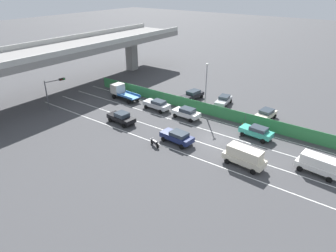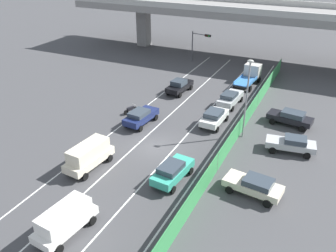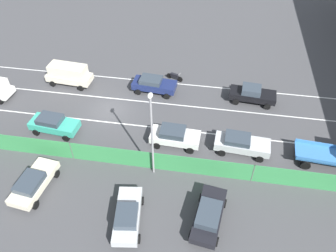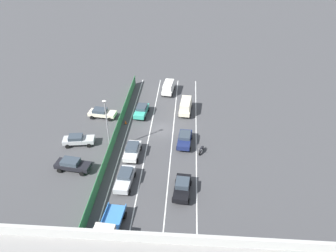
{
  "view_description": "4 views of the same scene",
  "coord_description": "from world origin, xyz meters",
  "px_view_note": "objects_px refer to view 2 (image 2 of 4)",
  "views": [
    {
      "loc": [
        -31.84,
        -15.48,
        19.14
      ],
      "look_at": [
        -1.81,
        6.48,
        0.87
      ],
      "focal_mm": 32.07,
      "sensor_mm": 36.0,
      "label": 1
    },
    {
      "loc": [
        13.8,
        -25.8,
        17.59
      ],
      "look_at": [
        1.05,
        0.66,
        2.22
      ],
      "focal_mm": 38.09,
      "sensor_mm": 36.0,
      "label": 2
    },
    {
      "loc": [
        23.82,
        9.6,
        21.3
      ],
      "look_at": [
        2.63,
        6.17,
        1.17
      ],
      "focal_mm": 35.73,
      "sensor_mm": 36.0,
      "label": 3
    },
    {
      "loc": [
        -3.83,
        42.44,
        28.21
      ],
      "look_at": [
        -1.08,
        1.62,
        1.71
      ],
      "focal_mm": 34.96,
      "sensor_mm": 36.0,
      "label": 4
    }
  ],
  "objects_px": {
    "car_sedan_black": "(179,86)",
    "traffic_cone": "(209,166)",
    "parked_sedan_dark": "(291,117)",
    "flatbed_truck_blue": "(250,74)",
    "car_sedan_silver": "(230,98)",
    "car_taxi_teal": "(172,171)",
    "traffic_light": "(199,41)",
    "parked_sedan_cream": "(254,185)",
    "street_lamp": "(247,93)",
    "car_van_white": "(65,219)",
    "car_van_cream": "(89,155)",
    "car_sedan_white": "(214,117)",
    "parked_wagon_silver": "(292,144)",
    "motorcycle": "(131,109)",
    "car_sedan_navy": "(141,116)"
  },
  "relations": [
    {
      "from": "car_taxi_teal",
      "to": "parked_sedan_cream",
      "type": "xyz_separation_m",
      "value": [
        6.43,
        1.11,
        -0.06
      ]
    },
    {
      "from": "car_sedan_silver",
      "to": "car_sedan_black",
      "type": "xyz_separation_m",
      "value": [
        -7.1,
        1.08,
        -0.0
      ]
    },
    {
      "from": "car_van_white",
      "to": "car_sedan_silver",
      "type": "height_order",
      "value": "car_van_white"
    },
    {
      "from": "car_sedan_navy",
      "to": "traffic_cone",
      "type": "height_order",
      "value": "car_sedan_navy"
    },
    {
      "from": "car_sedan_black",
      "to": "parked_wagon_silver",
      "type": "distance_m",
      "value": 17.73
    },
    {
      "from": "parked_sedan_cream",
      "to": "street_lamp",
      "type": "distance_m",
      "value": 10.02
    },
    {
      "from": "car_sedan_navy",
      "to": "parked_sedan_cream",
      "type": "relative_size",
      "value": 0.99
    },
    {
      "from": "car_sedan_white",
      "to": "parked_sedan_cream",
      "type": "xyz_separation_m",
      "value": [
        6.66,
        -9.86,
        -0.07
      ]
    },
    {
      "from": "car_sedan_black",
      "to": "parked_sedan_cream",
      "type": "distance_m",
      "value": 21.57
    },
    {
      "from": "car_van_cream",
      "to": "flatbed_truck_blue",
      "type": "distance_m",
      "value": 27.33
    },
    {
      "from": "car_van_cream",
      "to": "car_sedan_white",
      "type": "bearing_deg",
      "value": 60.24
    },
    {
      "from": "car_sedan_black",
      "to": "parked_wagon_silver",
      "type": "height_order",
      "value": "car_sedan_black"
    },
    {
      "from": "car_sedan_silver",
      "to": "motorcycle",
      "type": "xyz_separation_m",
      "value": [
        -9.53,
        -7.09,
        -0.46
      ]
    },
    {
      "from": "car_taxi_teal",
      "to": "parked_sedan_cream",
      "type": "height_order",
      "value": "car_taxi_teal"
    },
    {
      "from": "parked_sedan_dark",
      "to": "flatbed_truck_blue",
      "type": "bearing_deg",
      "value": 123.73
    },
    {
      "from": "flatbed_truck_blue",
      "to": "traffic_cone",
      "type": "bearing_deg",
      "value": -84.56
    },
    {
      "from": "car_sedan_navy",
      "to": "parked_sedan_dark",
      "type": "bearing_deg",
      "value": 24.9
    },
    {
      "from": "car_van_cream",
      "to": "traffic_light",
      "type": "bearing_deg",
      "value": 94.25
    },
    {
      "from": "parked_wagon_silver",
      "to": "traffic_light",
      "type": "height_order",
      "value": "traffic_light"
    },
    {
      "from": "parked_wagon_silver",
      "to": "street_lamp",
      "type": "height_order",
      "value": "street_lamp"
    },
    {
      "from": "car_sedan_navy",
      "to": "street_lamp",
      "type": "bearing_deg",
      "value": 10.79
    },
    {
      "from": "parked_sedan_cream",
      "to": "street_lamp",
      "type": "bearing_deg",
      "value": 110.33
    },
    {
      "from": "car_sedan_navy",
      "to": "parked_wagon_silver",
      "type": "height_order",
      "value": "car_sedan_navy"
    },
    {
      "from": "car_sedan_black",
      "to": "traffic_cone",
      "type": "bearing_deg",
      "value": -57.43
    },
    {
      "from": "car_sedan_white",
      "to": "parked_wagon_silver",
      "type": "relative_size",
      "value": 0.94
    },
    {
      "from": "parked_sedan_cream",
      "to": "car_van_white",
      "type": "bearing_deg",
      "value": -137.23
    },
    {
      "from": "car_van_white",
      "to": "car_sedan_white",
      "type": "relative_size",
      "value": 1.08
    },
    {
      "from": "parked_sedan_cream",
      "to": "street_lamp",
      "type": "relative_size",
      "value": 0.58
    },
    {
      "from": "car_taxi_teal",
      "to": "traffic_light",
      "type": "height_order",
      "value": "traffic_light"
    },
    {
      "from": "car_sedan_silver",
      "to": "car_taxi_teal",
      "type": "height_order",
      "value": "car_taxi_teal"
    },
    {
      "from": "flatbed_truck_blue",
      "to": "street_lamp",
      "type": "relative_size",
      "value": 0.72
    },
    {
      "from": "flatbed_truck_blue",
      "to": "motorcycle",
      "type": "distance_m",
      "value": 18.28
    },
    {
      "from": "car_sedan_black",
      "to": "car_taxi_teal",
      "type": "bearing_deg",
      "value": -67.59
    },
    {
      "from": "traffic_light",
      "to": "parked_wagon_silver",
      "type": "bearing_deg",
      "value": -50.38
    },
    {
      "from": "car_sedan_silver",
      "to": "car_sedan_white",
      "type": "distance_m",
      "value": 5.69
    },
    {
      "from": "car_van_cream",
      "to": "traffic_light",
      "type": "xyz_separation_m",
      "value": [
        -2.35,
        31.59,
        2.28
      ]
    },
    {
      "from": "parked_sedan_dark",
      "to": "street_lamp",
      "type": "relative_size",
      "value": 0.6
    },
    {
      "from": "car_van_white",
      "to": "flatbed_truck_blue",
      "type": "relative_size",
      "value": 0.81
    },
    {
      "from": "car_sedan_black",
      "to": "car_sedan_white",
      "type": "relative_size",
      "value": 1.07
    },
    {
      "from": "car_van_white",
      "to": "car_van_cream",
      "type": "xyz_separation_m",
      "value": [
        -3.37,
        7.09,
        0.09
      ]
    },
    {
      "from": "flatbed_truck_blue",
      "to": "traffic_cone",
      "type": "relative_size",
      "value": 9.22
    },
    {
      "from": "car_sedan_silver",
      "to": "parked_sedan_cream",
      "type": "height_order",
      "value": "car_sedan_silver"
    },
    {
      "from": "car_sedan_white",
      "to": "street_lamp",
      "type": "bearing_deg",
      "value": -19.24
    },
    {
      "from": "car_van_white",
      "to": "parked_wagon_silver",
      "type": "xyz_separation_m",
      "value": [
        11.95,
        17.33,
        -0.32
      ]
    },
    {
      "from": "traffic_light",
      "to": "car_sedan_black",
      "type": "bearing_deg",
      "value": -79.5
    },
    {
      "from": "car_sedan_navy",
      "to": "car_van_white",
      "type": "xyz_separation_m",
      "value": [
        3.45,
        -16.2,
        0.26
      ]
    },
    {
      "from": "street_lamp",
      "to": "car_van_cream",
      "type": "bearing_deg",
      "value": -133.33
    },
    {
      "from": "flatbed_truck_blue",
      "to": "parked_sedan_dark",
      "type": "distance_m",
      "value": 12.61
    },
    {
      "from": "car_sedan_black",
      "to": "parked_sedan_cream",
      "type": "relative_size",
      "value": 1.0
    },
    {
      "from": "car_taxi_teal",
      "to": "traffic_cone",
      "type": "xyz_separation_m",
      "value": [
        2.2,
        2.84,
        -0.64
      ]
    }
  ]
}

